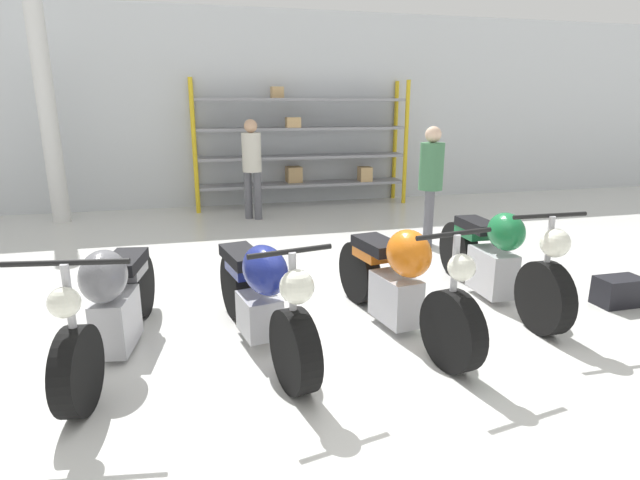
{
  "coord_description": "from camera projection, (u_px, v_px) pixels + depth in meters",
  "views": [
    {
      "loc": [
        -1.06,
        -3.86,
        1.89
      ],
      "look_at": [
        0.0,
        0.4,
        0.7
      ],
      "focal_mm": 28.0,
      "sensor_mm": 36.0,
      "label": 1
    }
  ],
  "objects": [
    {
      "name": "person_near_rack",
      "position": [
        252.0,
        161.0,
        8.32
      ],
      "size": [
        0.44,
        0.44,
        1.67
      ],
      "rotation": [
        0.0,
        0.0,
        4.13
      ],
      "color": "#595960",
      "rests_on": "ground_plane"
    },
    {
      "name": "shelving_rack",
      "position": [
        304.0,
        144.0,
        9.48
      ],
      "size": [
        4.07,
        0.63,
        2.35
      ],
      "color": "gold",
      "rests_on": "ground_plane"
    },
    {
      "name": "ground_plane",
      "position": [
        331.0,
        329.0,
        4.36
      ],
      "size": [
        30.0,
        30.0,
        0.0
      ],
      "primitive_type": "plane",
      "color": "silver"
    },
    {
      "name": "motorcycle_green",
      "position": [
        497.0,
        259.0,
        4.88
      ],
      "size": [
        0.67,
        2.13,
        1.03
      ],
      "rotation": [
        0.0,
        0.0,
        -1.59
      ],
      "color": "black",
      "rests_on": "ground_plane"
    },
    {
      "name": "person_browsing",
      "position": [
        431.0,
        177.0,
        6.69
      ],
      "size": [
        0.43,
        0.43,
        1.62
      ],
      "rotation": [
        0.0,
        0.0,
        2.69
      ],
      "color": "#595960",
      "rests_on": "ground_plane"
    },
    {
      "name": "motorcycle_blue",
      "position": [
        261.0,
        295.0,
        3.9
      ],
      "size": [
        0.69,
        1.95,
        0.99
      ],
      "rotation": [
        0.0,
        0.0,
        -1.37
      ],
      "color": "black",
      "rests_on": "ground_plane"
    },
    {
      "name": "motorcycle_grey",
      "position": [
        112.0,
        303.0,
        3.8
      ],
      "size": [
        0.74,
        2.09,
        1.0
      ],
      "rotation": [
        0.0,
        0.0,
        -1.72
      ],
      "color": "black",
      "rests_on": "ground_plane"
    },
    {
      "name": "toolbox",
      "position": [
        619.0,
        291.0,
        4.85
      ],
      "size": [
        0.44,
        0.26,
        0.28
      ],
      "color": "black",
      "rests_on": "ground_plane"
    },
    {
      "name": "back_wall",
      "position": [
        250.0,
        110.0,
        9.43
      ],
      "size": [
        30.0,
        0.08,
        3.6
      ],
      "color": "silver",
      "rests_on": "ground_plane"
    },
    {
      "name": "support_pillar",
      "position": [
        47.0,
        111.0,
        7.9
      ],
      "size": [
        0.28,
        0.28,
        3.6
      ],
      "color": "silver",
      "rests_on": "ground_plane"
    },
    {
      "name": "motorcycle_orange",
      "position": [
        400.0,
        282.0,
        4.22
      ],
      "size": [
        0.67,
        2.05,
        1.04
      ],
      "rotation": [
        0.0,
        0.0,
        -1.4
      ],
      "color": "black",
      "rests_on": "ground_plane"
    }
  ]
}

